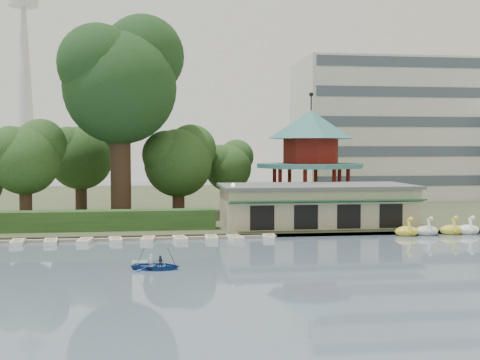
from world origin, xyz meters
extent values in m
plane|color=slate|center=(0.00, 0.00, 0.00)|extent=(220.00, 220.00, 0.00)
cube|color=#424930|center=(0.00, 52.00, 0.20)|extent=(220.00, 70.00, 0.40)
cube|color=gray|center=(0.00, 17.30, 0.15)|extent=(220.00, 0.60, 0.30)
cube|color=gray|center=(-12.00, 17.20, 0.12)|extent=(34.00, 1.60, 0.24)
cube|color=tan|center=(10.00, 22.00, 2.20)|extent=(18.00, 8.00, 3.60)
cube|color=#595B5E|center=(10.00, 22.00, 4.15)|extent=(18.60, 8.60, 0.30)
cube|color=#194C2D|center=(10.00, 17.70, 3.00)|extent=(18.00, 1.59, 0.45)
cylinder|color=tan|center=(12.00, 32.00, 1.00)|extent=(10.40, 10.40, 1.20)
cylinder|color=#357271|center=(12.00, 32.00, 5.85)|extent=(12.40, 12.40, 0.50)
cylinder|color=maroon|center=(12.00, 32.00, 7.50)|extent=(6.40, 6.40, 2.80)
cone|color=#357271|center=(12.00, 32.00, 10.50)|extent=(10.00, 10.00, 3.20)
cylinder|color=black|center=(12.00, 32.00, 13.00)|extent=(0.16, 0.16, 1.80)
cube|color=silver|center=(30.00, 50.00, 10.40)|extent=(30.00, 14.00, 20.00)
cone|color=silver|center=(-42.00, 140.00, 30.00)|extent=(6.00, 6.00, 60.00)
cylinder|color=silver|center=(-42.00, 140.00, 48.00)|extent=(8.00, 8.00, 2.00)
cube|color=#2A4D20|center=(-15.00, 20.50, 1.30)|extent=(30.00, 2.00, 1.80)
cylinder|color=black|center=(1.50, 19.00, 2.40)|extent=(0.12, 0.12, 4.00)
sphere|color=beige|center=(1.50, 19.00, 4.50)|extent=(0.36, 0.36, 0.36)
cylinder|color=#3A281C|center=(-9.00, 28.00, 5.87)|extent=(2.07, 2.07, 10.94)
sphere|color=#1C3D1A|center=(-9.00, 28.00, 13.97)|extent=(11.52, 11.52, 11.52)
sphere|color=#1C3D1A|center=(-6.70, 29.73, 17.47)|extent=(8.64, 8.64, 8.64)
sphere|color=#1C3D1A|center=(-11.02, 26.85, 16.16)|extent=(8.06, 8.06, 8.06)
cylinder|color=#3A281C|center=(-18.00, 26.00, 2.91)|extent=(1.20, 1.20, 5.02)
sphere|color=#2A4D20|center=(-18.00, 26.00, 6.62)|extent=(6.65, 6.65, 6.65)
sphere|color=#2A4D20|center=(-16.67, 27.00, 8.23)|extent=(4.99, 4.99, 4.99)
sphere|color=#2A4D20|center=(-19.16, 25.34, 7.62)|extent=(4.65, 4.65, 4.65)
cylinder|color=#3A281C|center=(-3.00, 32.00, 2.73)|extent=(1.35, 1.35, 4.67)
sphere|color=#2A4D20|center=(-3.00, 32.00, 6.19)|extent=(7.51, 7.51, 7.51)
sphere|color=#2A4D20|center=(-1.50, 33.13, 7.68)|extent=(5.63, 5.63, 5.63)
sphere|color=#2A4D20|center=(-4.31, 31.25, 7.12)|extent=(5.25, 5.25, 5.25)
cylinder|color=#3A281C|center=(3.00, 36.00, 2.45)|extent=(0.99, 0.99, 4.11)
sphere|color=#2A4D20|center=(3.00, 36.00, 5.49)|extent=(5.52, 5.52, 5.52)
sphere|color=#2A4D20|center=(4.10, 36.83, 6.81)|extent=(4.14, 4.14, 4.14)
sphere|color=#2A4D20|center=(2.03, 35.45, 6.31)|extent=(3.86, 3.86, 3.86)
cylinder|color=#3A281C|center=(-14.00, 36.00, 2.94)|extent=(1.31, 1.31, 5.09)
sphere|color=#2A4D20|center=(-14.00, 36.00, 6.71)|extent=(7.25, 7.25, 7.25)
sphere|color=#2A4D20|center=(-12.55, 37.09, 8.34)|extent=(5.44, 5.44, 5.44)
sphere|color=#2A4D20|center=(-15.27, 35.27, 7.73)|extent=(5.08, 5.08, 5.08)
ellipsoid|color=yellow|center=(16.86, 16.42, 0.35)|extent=(2.16, 1.44, 0.99)
cylinder|color=yellow|center=(16.86, 15.87, 0.90)|extent=(0.26, 0.79, 1.29)
sphere|color=yellow|center=(16.86, 15.57, 1.55)|extent=(0.44, 0.44, 0.44)
ellipsoid|color=silver|center=(18.76, 16.48, 0.35)|extent=(2.16, 1.44, 0.99)
cylinder|color=silver|center=(18.76, 15.93, 0.90)|extent=(0.26, 0.79, 1.29)
sphere|color=silver|center=(18.76, 15.63, 1.55)|extent=(0.44, 0.44, 0.44)
ellipsoid|color=yellow|center=(21.26, 16.75, 0.35)|extent=(2.16, 1.44, 0.99)
cylinder|color=yellow|center=(21.26, 16.20, 0.90)|extent=(0.26, 0.79, 1.29)
sphere|color=yellow|center=(21.26, 15.90, 1.55)|extent=(0.44, 0.44, 0.44)
ellipsoid|color=white|center=(22.84, 16.71, 0.35)|extent=(2.16, 1.44, 0.99)
cylinder|color=white|center=(22.84, 16.16, 0.90)|extent=(0.26, 0.79, 1.29)
sphere|color=white|center=(22.84, 15.86, 1.55)|extent=(0.44, 0.44, 0.44)
cube|color=white|center=(-16.52, 15.72, 0.18)|extent=(1.22, 2.39, 0.36)
cube|color=white|center=(-13.88, 15.65, 0.18)|extent=(1.28, 2.41, 0.36)
cube|color=white|center=(-11.18, 15.75, 0.18)|extent=(1.16, 2.37, 0.36)
cube|color=white|center=(-8.73, 15.98, 0.18)|extent=(1.29, 2.41, 0.36)
cube|color=white|center=(-6.07, 15.96, 0.18)|extent=(1.22, 2.39, 0.36)
cube|color=white|center=(-3.38, 15.87, 0.18)|extent=(1.29, 2.41, 0.36)
cube|color=white|center=(-0.73, 15.89, 0.18)|extent=(1.04, 2.32, 0.36)
cube|color=white|center=(1.32, 15.79, 0.18)|extent=(1.37, 2.43, 0.36)
cube|color=white|center=(4.22, 15.96, 0.18)|extent=(1.36, 2.43, 0.36)
imported|color=#234895|center=(-5.33, 4.18, 0.45)|extent=(4.95, 4.04, 0.90)
imported|color=white|center=(-5.63, 4.38, 0.53)|extent=(0.35, 0.27, 0.85)
imported|color=#2F3245|center=(-5.03, 3.98, 0.51)|extent=(0.46, 0.40, 0.83)
cylinder|color=#3A281C|center=(-6.53, 4.18, 0.35)|extent=(0.94, 0.29, 2.01)
cylinder|color=#3A281C|center=(-4.13, 4.18, 0.35)|extent=(0.94, 0.29, 2.01)
camera|label=1|loc=(-5.05, -34.58, 7.78)|focal=45.00mm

